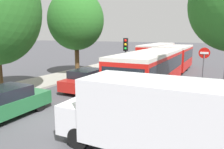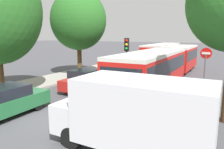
{
  "view_description": "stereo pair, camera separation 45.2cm",
  "coord_description": "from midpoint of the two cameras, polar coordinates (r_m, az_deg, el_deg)",
  "views": [
    {
      "loc": [
        6.28,
        -6.88,
        3.62
      ],
      "look_at": [
        0.2,
        4.91,
        1.2
      ],
      "focal_mm": 35.0,
      "sensor_mm": 36.0,
      "label": 1
    },
    {
      "loc": [
        6.68,
        -6.67,
        3.62
      ],
      "look_at": [
        0.2,
        4.91,
        1.2
      ],
      "focal_mm": 35.0,
      "sensor_mm": 36.0,
      "label": 2
    }
  ],
  "objects": [
    {
      "name": "no_entry_sign",
      "position": [
        15.21,
        22.04,
        3.0
      ],
      "size": [
        0.7,
        0.08,
        2.82
      ],
      "rotation": [
        0.0,
        0.0,
        -1.57
      ],
      "color": "#56595E",
      "rests_on": "ground"
    },
    {
      "name": "queued_car_red",
      "position": [
        14.53,
        -7.51,
        -1.33
      ],
      "size": [
        1.8,
        4.04,
        1.39
      ],
      "rotation": [
        0.0,
        0.0,
        1.6
      ],
      "color": "#B21E19",
      "rests_on": "ground"
    },
    {
      "name": "traffic_light",
      "position": [
        15.49,
        2.73,
        6.17
      ],
      "size": [
        0.37,
        0.39,
        3.4
      ],
      "rotation": [
        0.0,
        0.0,
        -1.32
      ],
      "color": "#56595E",
      "rests_on": "ground"
    },
    {
      "name": "queued_car_navy",
      "position": [
        19.06,
        0.61,
        1.69
      ],
      "size": [
        1.92,
        4.32,
        1.49
      ],
      "rotation": [
        0.0,
        0.0,
        1.6
      ],
      "color": "navy",
      "rests_on": "ground"
    },
    {
      "name": "tree_left_mid",
      "position": [
        19.6,
        -10.23,
        13.44
      ],
      "size": [
        4.8,
        4.8,
        7.45
      ],
      "color": "#51381E",
      "rests_on": "ground"
    },
    {
      "name": "articulated_bus",
      "position": [
        18.29,
        12.65,
        3.27
      ],
      "size": [
        2.79,
        16.96,
        2.51
      ],
      "rotation": [
        0.0,
        0.0,
        -1.56
      ],
      "color": "red",
      "rests_on": "ground"
    },
    {
      "name": "queued_car_green",
      "position": [
        10.82,
        -27.2,
        -6.5
      ],
      "size": [
        1.78,
        4.01,
        1.38
      ],
      "rotation": [
        0.0,
        0.0,
        1.6
      ],
      "color": "#236638",
      "rests_on": "ground"
    },
    {
      "name": "white_van",
      "position": [
        6.9,
        6.21,
        -9.88
      ],
      "size": [
        5.03,
        2.06,
        2.31
      ],
      "rotation": [
        0.0,
        0.0,
        3.16
      ],
      "color": "silver",
      "rests_on": "ground"
    },
    {
      "name": "city_bus_rear",
      "position": [
        30.67,
        11.42,
        5.95
      ],
      "size": [
        2.73,
        11.18,
        2.39
      ],
      "rotation": [
        0.0,
        0.0,
        1.59
      ],
      "color": "red",
      "rests_on": "ground"
    },
    {
      "name": "kerb_strip_left",
      "position": [
        22.24,
        -7.11,
        1.07
      ],
      "size": [
        3.2,
        32.64,
        0.14
      ],
      "primitive_type": "cube",
      "color": "#9E998E",
      "rests_on": "ground"
    },
    {
      "name": "ground_plane",
      "position": [
        10.05,
        -15.61,
        -11.17
      ],
      "size": [
        200.0,
        200.0,
        0.0
      ],
      "primitive_type": "plane",
      "color": "#47474C"
    }
  ]
}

